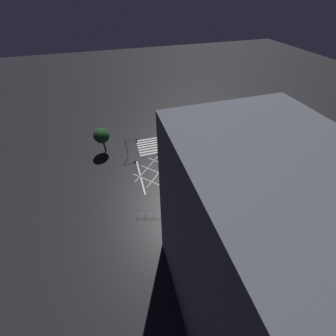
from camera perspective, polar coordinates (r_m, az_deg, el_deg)
The scene contains 12 objects.
ground_plane at distance 37.65m, azimuth 0.00°, elevation -0.85°, with size 200.00×200.00×0.00m, color black.
road_markings at distance 41.86m, azimuth -2.76°, elevation 4.73°, with size 13.77×18.72×0.01m.
traffic_light_nw_main at distance 32.24m, azimuth 12.56°, elevation -4.49°, with size 3.10×0.36×4.08m.
traffic_light_se_main at distance 39.59m, azimuth -10.99°, elevation 7.29°, with size 2.49×0.36×4.52m.
traffic_light_sw_main at distance 42.38m, azimuth 6.33°, elevation 10.34°, with size 0.39×0.36×4.36m.
traffic_light_median_south at distance 41.40m, azimuth -2.66°, elevation 8.46°, with size 0.36×0.39×3.36m.
traffic_light_nw_cross at distance 34.15m, azimuth 13.22°, elevation -1.70°, with size 0.36×2.40×3.80m.
street_lamp_east at distance 34.36m, azimuth 27.41°, elevation -0.06°, with size 0.46×0.46×8.03m.
street_lamp_west at distance 25.41m, azimuth 1.91°, elevation -9.39°, with size 0.59×0.59×8.45m.
street_tree_near at distance 42.07m, azimuth -19.63°, elevation 9.25°, with size 3.25×3.25×5.81m.
street_tree_far at distance 33.00m, azimuth 22.30°, elevation -3.14°, with size 2.76×2.76×5.56m.
pedestrian_railing at distance 30.72m, azimuth 0.00°, elevation -13.96°, with size 9.79×2.92×1.05m.
Camera 1 is at (7.43, 25.21, 26.96)m, focal length 20.00 mm.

